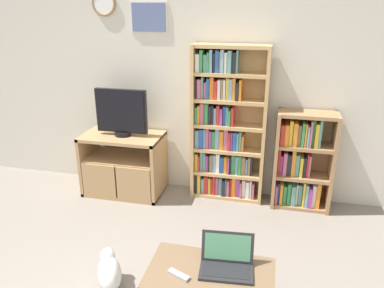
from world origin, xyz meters
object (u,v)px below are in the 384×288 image
(television, at_px, (121,113))
(remote_near_laptop, at_px, (179,275))
(bookshelf_short, at_px, (300,162))
(laptop, at_px, (227,261))
(cat, at_px, (110,271))
(tv_stand, at_px, (123,164))
(coffee_table, at_px, (210,278))
(bookshelf_tall, at_px, (225,129))

(television, distance_m, remote_near_laptop, 2.09)
(bookshelf_short, distance_m, remote_near_laptop, 2.02)
(laptop, xyz_separation_m, cat, (-0.91, 0.06, -0.30))
(laptop, height_order, remote_near_laptop, laptop)
(tv_stand, bearing_deg, cat, -71.60)
(coffee_table, xyz_separation_m, cat, (-0.81, 0.13, -0.20))
(television, relative_size, coffee_table, 0.67)
(television, distance_m, cat, 1.76)
(television, xyz_separation_m, cat, (0.48, -1.48, -0.82))
(remote_near_laptop, bearing_deg, coffee_table, 137.15)
(remote_near_laptop, relative_size, cat, 0.39)
(bookshelf_tall, xyz_separation_m, cat, (-0.63, -1.65, -0.66))
(laptop, bearing_deg, bookshelf_short, 67.23)
(tv_stand, height_order, television, television)
(television, xyz_separation_m, bookshelf_short, (1.92, 0.14, -0.45))
(cat, bearing_deg, coffee_table, -39.56)
(television, bearing_deg, bookshelf_short, 4.25)
(bookshelf_tall, distance_m, bookshelf_short, 0.87)
(tv_stand, relative_size, bookshelf_short, 0.84)
(tv_stand, xyz_separation_m, cat, (0.49, -1.48, -0.22))
(remote_near_laptop, bearing_deg, bookshelf_short, 179.14)
(bookshelf_short, relative_size, coffee_table, 1.23)
(tv_stand, height_order, remote_near_laptop, tv_stand)
(coffee_table, bearing_deg, laptop, 32.76)
(bookshelf_tall, relative_size, cat, 4.00)
(laptop, relative_size, remote_near_laptop, 2.29)
(bookshelf_tall, xyz_separation_m, bookshelf_short, (0.81, -0.03, -0.30))
(laptop, bearing_deg, tv_stand, 127.16)
(tv_stand, height_order, bookshelf_tall, bookshelf_tall)
(tv_stand, height_order, laptop, tv_stand)
(tv_stand, distance_m, bookshelf_short, 1.95)
(laptop, bearing_deg, remote_near_laptop, -158.24)
(coffee_table, height_order, cat, coffee_table)
(television, distance_m, bookshelf_tall, 1.13)
(bookshelf_tall, height_order, laptop, bookshelf_tall)
(television, height_order, laptop, television)
(remote_near_laptop, xyz_separation_m, cat, (-0.61, 0.21, -0.26))
(coffee_table, relative_size, remote_near_laptop, 5.18)
(bookshelf_tall, bearing_deg, laptop, -80.85)
(bookshelf_tall, bearing_deg, tv_stand, -171.13)
(television, xyz_separation_m, remote_near_laptop, (1.09, -1.70, -0.56))
(tv_stand, distance_m, bookshelf_tall, 1.22)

